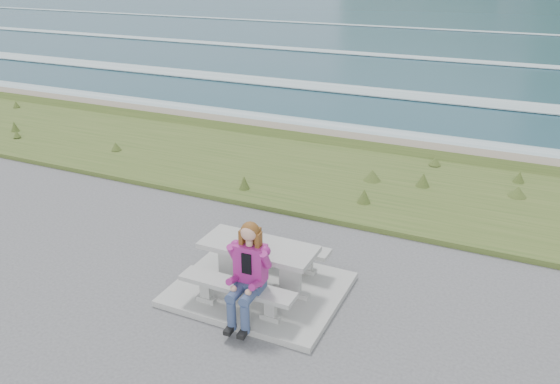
{
  "coord_description": "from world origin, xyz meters",
  "views": [
    {
      "loc": [
        3.4,
        -6.53,
        4.89
      ],
      "look_at": [
        -0.19,
        1.2,
        1.23
      ],
      "focal_mm": 35.0,
      "sensor_mm": 36.0,
      "label": 1
    }
  ],
  "objects": [
    {
      "name": "grass_verge",
      "position": [
        0.0,
        5.0,
        0.0
      ],
      "size": [
        160.0,
        4.5,
        0.22
      ],
      "primitive_type": "cube",
      "color": "#364D1D",
      "rests_on": "ground"
    },
    {
      "name": "concrete_slab",
      "position": [
        0.0,
        0.0,
        0.05
      ],
      "size": [
        2.6,
        2.1,
        0.1
      ],
      "primitive_type": "cube",
      "color": "gray",
      "rests_on": "ground"
    },
    {
      "name": "bench_landward",
      "position": [
        0.0,
        -0.7,
        0.45
      ],
      "size": [
        1.8,
        0.35,
        0.45
      ],
      "color": "gray",
      "rests_on": "concrete_slab"
    },
    {
      "name": "picnic_table",
      "position": [
        0.0,
        0.0,
        0.68
      ],
      "size": [
        1.8,
        0.75,
        0.75
      ],
      "color": "gray",
      "rests_on": "concrete_slab"
    },
    {
      "name": "ocean",
      "position": [
        0.0,
        25.09,
        -1.74
      ],
      "size": [
        1600.0,
        1600.0,
        0.09
      ],
      "color": "#1D4252",
      "rests_on": "ground"
    },
    {
      "name": "shore_drop",
      "position": [
        0.0,
        7.9,
        0.0
      ],
      "size": [
        160.0,
        0.8,
        2.2
      ],
      "primitive_type": "cube",
      "color": "#706754",
      "rests_on": "ground"
    },
    {
      "name": "bench_seaward",
      "position": [
        0.0,
        0.7,
        0.45
      ],
      "size": [
        1.8,
        0.35,
        0.45
      ],
      "color": "gray",
      "rests_on": "concrete_slab"
    },
    {
      "name": "seated_woman",
      "position": [
        0.23,
        -0.84,
        0.65
      ],
      "size": [
        0.45,
        0.77,
        1.49
      ],
      "rotation": [
        0.0,
        0.0,
        0.05
      ],
      "color": "#31486D",
      "rests_on": "concrete_slab"
    }
  ]
}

